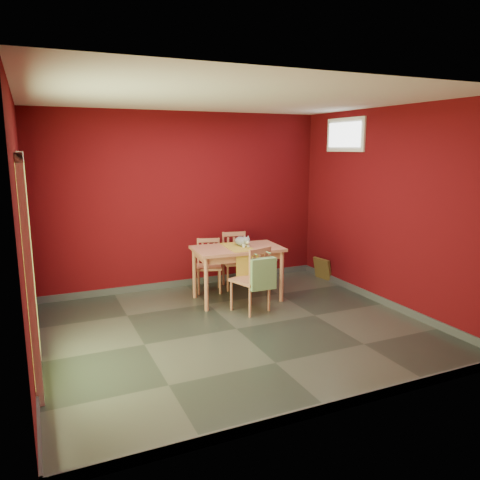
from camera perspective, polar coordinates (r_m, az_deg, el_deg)
name	(u,v)px	position (r m, az deg, el deg)	size (l,w,h in m)	color
ground	(236,329)	(5.78, -0.45, -10.78)	(4.50, 4.50, 0.00)	#2D342D
room_shell	(236,325)	(5.76, -0.45, -10.32)	(4.50, 4.50, 4.50)	#53080D
doorway	(28,265)	(4.63, -24.47, -2.82)	(0.06, 1.01, 2.13)	#B7D838
window	(345,135)	(7.35, 12.69, 12.41)	(0.05, 0.90, 0.50)	white
outlet_plate	(275,258)	(8.07, 4.29, -2.16)	(0.08, 0.01, 0.12)	silver
dining_table	(237,254)	(6.65, -0.31, -1.71)	(1.28, 0.79, 0.77)	#B66F55
table_runner	(241,252)	(6.54, 0.08, -1.52)	(0.36, 0.68, 0.34)	#B6902E
chair_far_left	(209,265)	(7.15, -3.82, -3.02)	(0.47, 0.47, 0.80)	#B66F55
chair_far_right	(236,259)	(7.32, -0.52, -2.39)	(0.47, 0.47, 0.86)	#B66F55
chair_near	(253,278)	(6.22, 1.54, -4.71)	(0.53, 0.53, 0.89)	#B66F55
tote_bag	(263,274)	(6.03, 2.78, -4.13)	(0.35, 0.20, 0.48)	#6F9963
cat	(242,240)	(6.70, 0.24, 0.05)	(0.19, 0.37, 0.18)	slate
picture_frame	(322,269)	(7.92, 10.02, -3.47)	(0.17, 0.37, 0.36)	brown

